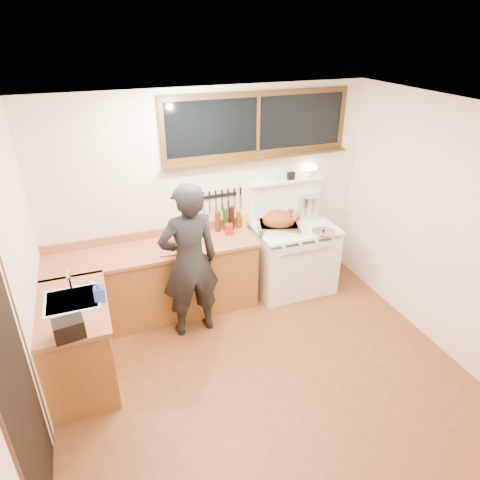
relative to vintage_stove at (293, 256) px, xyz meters
name	(u,v)px	position (x,y,z in m)	size (l,w,h in m)	color
ground_plane	(264,378)	(-1.00, -1.41, -0.48)	(4.00, 3.50, 0.02)	brown
room_shell	(270,231)	(-1.00, -1.41, 1.18)	(4.10, 3.60, 2.65)	silver
counter_back	(156,282)	(-1.80, 0.04, -0.01)	(2.44, 0.64, 1.00)	brown
counter_left	(78,343)	(-2.70, -0.79, -0.02)	(0.64, 1.09, 0.90)	brown
sink_unit	(73,305)	(-2.68, -0.71, 0.38)	(0.50, 0.45, 0.37)	white
vintage_stove	(293,256)	(0.00, 0.00, 0.00)	(1.02, 0.74, 1.59)	white
back_window	(258,132)	(-0.40, 0.31, 1.60)	(2.32, 0.13, 0.77)	black
left_doorway	(20,391)	(-2.99, -1.96, 0.62)	(0.02, 1.04, 2.17)	black
knife_strip	(220,197)	(-0.88, 0.32, 0.84)	(0.52, 0.03, 0.28)	black
man	(190,262)	(-1.48, -0.41, 0.44)	(0.69, 0.48, 1.81)	black
soap_bottle	(99,291)	(-2.43, -0.81, 0.54)	(0.10, 0.10, 0.21)	blue
toaster	(69,329)	(-2.70, -1.26, 0.52)	(0.26, 0.20, 0.17)	black
cutting_board	(179,244)	(-1.51, -0.07, 0.49)	(0.48, 0.39, 0.14)	#9C5B3E
roast_turkey	(279,223)	(-0.24, -0.03, 0.54)	(0.60, 0.52, 0.27)	silver
stockpot	(310,206)	(0.32, 0.23, 0.59)	(0.37, 0.37, 0.31)	silver
saucepan	(299,215)	(0.16, 0.20, 0.49)	(0.21, 0.29, 0.12)	silver
pot_lid	(323,232)	(0.25, -0.28, 0.44)	(0.32, 0.32, 0.04)	silver
coffee_tin	(229,229)	(-0.86, 0.08, 0.50)	(0.11, 0.09, 0.14)	#9C1C11
pitcher	(196,226)	(-1.22, 0.27, 0.53)	(0.13, 0.13, 0.19)	white
bottle_cluster	(230,220)	(-0.80, 0.22, 0.56)	(0.41, 0.07, 0.30)	black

